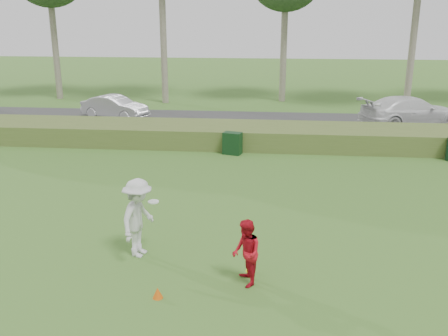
# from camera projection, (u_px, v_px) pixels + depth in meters

# --- Properties ---
(ground) EXTENTS (120.00, 120.00, 0.00)m
(ground) POSITION_uv_depth(u_px,v_px,m) (207.00, 268.00, 11.99)
(ground) COLOR #326120
(ground) RESTS_ON ground
(reed_strip) EXTENTS (80.00, 3.00, 0.90)m
(reed_strip) POSITION_uv_depth(u_px,v_px,m) (241.00, 135.00, 23.26)
(reed_strip) COLOR #455C24
(reed_strip) RESTS_ON ground
(park_road) EXTENTS (80.00, 6.00, 0.06)m
(park_road) POSITION_uv_depth(u_px,v_px,m) (247.00, 122.00, 28.14)
(park_road) COLOR #2D2D2D
(park_road) RESTS_ON ground
(player_white) EXTENTS (1.05, 1.44, 2.02)m
(player_white) POSITION_uv_depth(u_px,v_px,m) (138.00, 218.00, 12.37)
(player_white) COLOR silver
(player_white) RESTS_ON ground
(player_red) EXTENTS (0.78, 0.89, 1.54)m
(player_red) POSITION_uv_depth(u_px,v_px,m) (246.00, 253.00, 11.08)
(player_red) COLOR #B30F1C
(player_red) RESTS_ON ground
(cone_orange) EXTENTS (0.22, 0.22, 0.25)m
(cone_orange) POSITION_uv_depth(u_px,v_px,m) (158.00, 293.00, 10.70)
(cone_orange) COLOR #D8530B
(cone_orange) RESTS_ON ground
(cone_yellow) EXTENTS (0.18, 0.18, 0.20)m
(cone_yellow) POSITION_uv_depth(u_px,v_px,m) (249.00, 267.00, 11.82)
(cone_yellow) COLOR #FAF41A
(cone_yellow) RESTS_ON ground
(utility_cabinet) EXTENTS (0.87, 0.67, 0.96)m
(utility_cabinet) POSITION_uv_depth(u_px,v_px,m) (232.00, 143.00, 21.65)
(utility_cabinet) COLOR black
(utility_cabinet) RESTS_ON ground
(car_mid) EXTENTS (4.19, 2.60, 1.30)m
(car_mid) POSITION_uv_depth(u_px,v_px,m) (115.00, 107.00, 28.84)
(car_mid) COLOR silver
(car_mid) RESTS_ON park_road
(car_right) EXTENTS (5.94, 3.94, 1.60)m
(car_right) POSITION_uv_depth(u_px,v_px,m) (411.00, 112.00, 26.71)
(car_right) COLOR silver
(car_right) RESTS_ON park_road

